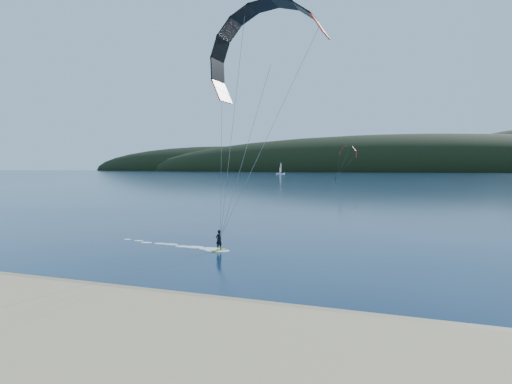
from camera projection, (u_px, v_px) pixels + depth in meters
ground at (59, 322)px, 19.53m from camera, size 1800.00×1800.00×0.00m
wet_sand at (126, 294)px, 23.71m from camera, size 220.00×2.50×0.10m
headland at (432, 172)px, 711.81m from camera, size 1200.00×310.00×140.00m
kitesurfer_near at (266, 74)px, 28.67m from camera, size 20.93×8.31×16.16m
kitesurfer_far at (348, 155)px, 209.63m from camera, size 10.91×6.30×14.64m
sailboat at (280, 173)px, 433.23m from camera, size 8.09×5.18×11.46m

